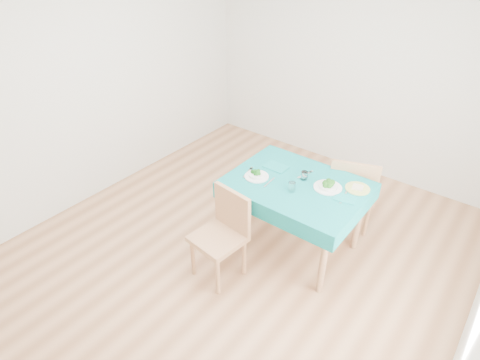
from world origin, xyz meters
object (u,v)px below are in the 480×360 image
Objects in this scene: chair_near at (217,231)px; chair_far at (355,175)px; bowl_near at (257,174)px; bowl_far at (328,184)px; table at (294,216)px; side_plate at (358,188)px.

chair_near is 1.59m from chair_far.
chair_near is 0.67m from bowl_near.
chair_far is 4.59× the size of bowl_far.
table is 0.66m from side_plate.
table is at bearing 72.44° from chair_near.
chair_far is at bearing 114.20° from side_plate.
chair_near reaches higher than side_plate.
bowl_far is (0.62, 0.24, 0.00)m from bowl_near.
table is 5.37× the size of bowl_near.
bowl_far is at bearing 61.59° from chair_near.
side_plate is at bearing 25.28° from bowl_near.
bowl_far is at bearing -145.27° from side_plate.
chair_near is 1.07m from bowl_far.
bowl_near is at bearing 34.57° from chair_far.
table is 5.58× the size of side_plate.
side_plate is at bearing 94.72° from chair_far.
table is at bearing 21.42° from bowl_near.
bowl_near is at bearing -158.50° from bowl_far.
chair_far is (0.27, 0.72, 0.21)m from table.
bowl_far is 1.16× the size of side_plate.
bowl_near is at bearing -154.72° from side_plate.
chair_near reaches higher than table.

